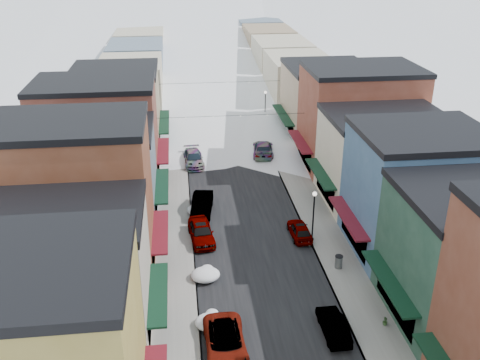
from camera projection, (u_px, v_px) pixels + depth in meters
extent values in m
cube|color=black|center=(218.00, 115.00, 79.37)|extent=(10.00, 160.00, 0.01)
cube|color=gray|center=(173.00, 116.00, 78.64)|extent=(3.20, 160.00, 0.15)
cube|color=gray|center=(262.00, 113.00, 80.05)|extent=(3.20, 160.00, 0.15)
cube|color=slate|center=(184.00, 116.00, 78.80)|extent=(0.10, 160.00, 0.15)
cube|color=slate|center=(252.00, 114.00, 79.88)|extent=(0.10, 160.00, 0.15)
cube|color=black|center=(9.00, 267.00, 22.66)|extent=(10.20, 8.70, 0.50)
cube|color=#BAAB96|center=(66.00, 282.00, 33.13)|extent=(10.00, 8.00, 9.00)
cube|color=black|center=(55.00, 215.00, 31.17)|extent=(10.20, 8.20, 0.50)
cube|color=black|center=(158.00, 293.00, 34.27)|extent=(1.20, 6.80, 0.15)
cube|color=brown|center=(75.00, 203.00, 39.70)|extent=(11.00, 8.00, 12.00)
cube|color=black|center=(64.00, 123.00, 37.12)|extent=(11.20, 8.20, 0.50)
cube|color=maroon|center=(160.00, 231.00, 41.51)|extent=(1.20, 6.80, 0.15)
cube|color=slate|center=(99.00, 178.00, 48.16)|extent=(10.00, 9.00, 8.50)
cube|color=black|center=(93.00, 131.00, 46.31)|extent=(10.20, 9.20, 0.50)
cube|color=black|center=(162.00, 186.00, 49.20)|extent=(1.20, 7.65, 0.15)
cube|color=brown|center=(98.00, 135.00, 55.79)|extent=(12.00, 9.00, 10.50)
cube|color=black|center=(92.00, 83.00, 53.52)|extent=(12.20, 9.20, 0.50)
cube|color=maroon|center=(163.00, 151.00, 57.34)|extent=(1.20, 7.65, 0.15)
cube|color=#8E805D|center=(117.00, 111.00, 65.15)|extent=(10.00, 11.00, 9.50)
cube|color=black|center=(113.00, 70.00, 63.08)|extent=(10.20, 11.20, 0.50)
cube|color=black|center=(164.00, 122.00, 66.38)|extent=(1.20, 9.35, 0.15)
cube|color=#1F4132|center=(472.00, 260.00, 35.51)|extent=(10.00, 9.00, 9.00)
cube|color=black|center=(389.00, 282.00, 35.44)|extent=(1.20, 7.65, 0.15)
cube|color=#395C82|center=(417.00, 194.00, 43.44)|extent=(10.00, 9.00, 10.00)
cube|color=black|center=(426.00, 133.00, 41.28)|extent=(10.20, 9.20, 0.50)
cube|color=maroon|center=(348.00, 217.00, 43.58)|extent=(1.20, 7.65, 0.15)
cube|color=beige|center=(382.00, 161.00, 51.95)|extent=(11.00, 9.00, 8.50)
cube|color=black|center=(387.00, 116.00, 50.09)|extent=(11.20, 9.20, 0.50)
cube|color=black|center=(320.00, 174.00, 51.73)|extent=(1.20, 7.65, 0.15)
cube|color=brown|center=(359.00, 120.00, 59.63)|extent=(12.00, 9.00, 11.00)
cube|color=black|center=(364.00, 69.00, 57.25)|extent=(12.20, 9.20, 0.50)
cube|color=maroon|center=(300.00, 142.00, 59.87)|extent=(1.20, 7.65, 0.15)
cube|color=tan|center=(326.00, 104.00, 68.98)|extent=(10.00, 11.00, 9.00)
cube|color=black|center=(328.00, 67.00, 67.02)|extent=(10.20, 11.20, 0.50)
cube|color=black|center=(283.00, 115.00, 68.91)|extent=(1.20, 9.35, 0.15)
cube|color=gray|center=(131.00, 88.00, 78.20)|extent=(9.00, 13.00, 8.00)
cube|color=gray|center=(299.00, 83.00, 80.87)|extent=(9.00, 13.00, 8.00)
cube|color=gray|center=(137.00, 67.00, 90.86)|extent=(9.00, 13.00, 8.00)
cube|color=gray|center=(281.00, 63.00, 93.53)|extent=(9.00, 13.00, 8.00)
cube|color=gray|center=(141.00, 51.00, 103.53)|extent=(9.00, 13.00, 8.00)
cube|color=gray|center=(268.00, 49.00, 106.20)|extent=(9.00, 13.00, 8.00)
cube|color=gray|center=(144.00, 39.00, 116.19)|extent=(9.00, 13.00, 8.00)
cube|color=gray|center=(258.00, 37.00, 118.86)|extent=(9.00, 13.00, 8.00)
cylinder|color=black|center=(231.00, 116.00, 58.72)|extent=(16.40, 0.04, 0.04)
cylinder|color=black|center=(220.00, 82.00, 72.29)|extent=(16.40, 0.04, 0.04)
imported|color=silver|center=(225.00, 343.00, 33.60)|extent=(2.66, 5.57, 1.53)
imported|color=#9D9FA5|center=(201.00, 232.00, 46.18)|extent=(2.46, 5.09, 1.67)
imported|color=black|center=(202.00, 205.00, 50.82)|extent=(2.51, 5.39, 1.71)
imported|color=#A8AAB0|center=(194.00, 158.00, 61.76)|extent=(2.47, 5.40, 1.53)
imported|color=black|center=(333.00, 325.00, 35.26)|extent=(1.46, 4.12, 1.35)
imported|color=gray|center=(300.00, 230.00, 46.77)|extent=(1.73, 4.09, 1.38)
imported|color=black|center=(263.00, 149.00, 64.33)|extent=(3.18, 6.17, 1.71)
imported|color=#A1A2A9|center=(208.00, 114.00, 77.44)|extent=(2.05, 4.25, 1.40)
imported|color=white|center=(223.00, 85.00, 93.06)|extent=(2.43, 5.26, 1.46)
cylinder|color=#5C5F61|center=(339.00, 262.00, 42.20)|extent=(0.58, 0.58, 1.01)
cylinder|color=black|center=(339.00, 256.00, 41.98)|extent=(0.63, 0.63, 0.07)
cylinder|color=black|center=(312.00, 239.00, 46.33)|extent=(0.32, 0.32, 0.11)
cylinder|color=black|center=(313.00, 218.00, 45.48)|extent=(0.13, 0.13, 4.23)
sphere|color=white|center=(315.00, 194.00, 44.54)|extent=(0.38, 0.38, 0.38)
cylinder|color=black|center=(265.00, 124.00, 75.06)|extent=(0.33, 0.33, 0.11)
cylinder|color=black|center=(265.00, 109.00, 74.17)|extent=(0.13, 0.13, 4.42)
sphere|color=white|center=(265.00, 92.00, 73.19)|extent=(0.40, 0.40, 0.40)
imported|color=#305225|center=(385.00, 321.00, 35.98)|extent=(0.47, 0.47, 0.59)
ellipsoid|color=white|center=(210.00, 322.00, 35.93)|extent=(2.08, 1.76, 0.88)
ellipsoid|color=white|center=(212.00, 313.00, 37.12)|extent=(0.89, 0.80, 0.45)
ellipsoid|color=white|center=(205.00, 275.00, 40.91)|extent=(2.24, 1.89, 0.95)
ellipsoid|color=white|center=(207.00, 268.00, 42.11)|extent=(0.96, 0.86, 0.48)
ellipsoid|color=white|center=(199.00, 210.00, 50.74)|extent=(2.24, 1.89, 0.95)
ellipsoid|color=white|center=(200.00, 206.00, 51.95)|extent=(0.96, 0.86, 0.48)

